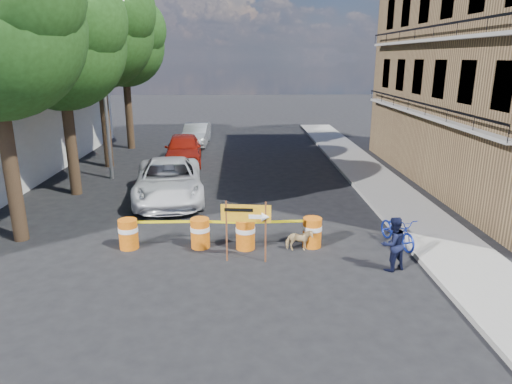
{
  "coord_description": "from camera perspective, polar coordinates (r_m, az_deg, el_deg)",
  "views": [
    {
      "loc": [
        0.11,
        -11.5,
        5.47
      ],
      "look_at": [
        0.57,
        2.62,
        1.3
      ],
      "focal_mm": 32.0,
      "sensor_mm": 36.0,
      "label": 1
    }
  ],
  "objects": [
    {
      "name": "tree_mid_a",
      "position": [
        19.74,
        -23.19,
        16.74
      ],
      "size": [
        5.25,
        5.0,
        8.68
      ],
      "color": "#332316",
      "rests_on": "ground"
    },
    {
      "name": "sedan_red",
      "position": [
        24.77,
        -9.07,
        5.35
      ],
      "size": [
        2.24,
        4.77,
        1.58
      ],
      "primitive_type": "imported",
      "rotation": [
        0.0,
        0.0,
        0.08
      ],
      "color": "#A41B0D",
      "rests_on": "ground"
    },
    {
      "name": "sidewalk_east",
      "position": [
        19.3,
        16.62,
        -0.49
      ],
      "size": [
        2.4,
        40.0,
        0.15
      ],
      "primitive_type": "cube",
      "color": "gray",
      "rests_on": "ground"
    },
    {
      "name": "streetlamp",
      "position": [
        21.88,
        -18.36,
        12.77
      ],
      "size": [
        1.25,
        0.18,
        8.0
      ],
      "color": "gray",
      "rests_on": "ground"
    },
    {
      "name": "dog",
      "position": [
        13.51,
        5.42,
        -6.0
      ],
      "size": [
        0.78,
        0.36,
        0.66
      ],
      "primitive_type": "imported",
      "rotation": [
        0.0,
        0.0,
        1.58
      ],
      "color": "tan",
      "rests_on": "ground"
    },
    {
      "name": "barrel_mid_right",
      "position": [
        13.54,
        -1.33,
        -5.22
      ],
      "size": [
        0.58,
        0.58,
        0.9
      ],
      "color": "#C55B0B",
      "rests_on": "ground"
    },
    {
      "name": "pedestrian",
      "position": [
        12.65,
        16.74,
        -6.23
      ],
      "size": [
        0.89,
        0.8,
        1.49
      ],
      "primitive_type": "imported",
      "rotation": [
        0.0,
        0.0,
        3.53
      ],
      "color": "black",
      "rests_on": "ground"
    },
    {
      "name": "barrel_mid_left",
      "position": [
        13.73,
        -6.99,
        -5.04
      ],
      "size": [
        0.58,
        0.58,
        0.9
      ],
      "color": "#C55B0B",
      "rests_on": "ground"
    },
    {
      "name": "barrel_far_left",
      "position": [
        14.08,
        -15.66,
        -5.0
      ],
      "size": [
        0.58,
        0.58,
        0.9
      ],
      "color": "#C55B0B",
      "rests_on": "ground"
    },
    {
      "name": "sedan_silver",
      "position": [
        29.92,
        -7.47,
        7.13
      ],
      "size": [
        1.65,
        4.28,
        1.39
      ],
      "primitive_type": "imported",
      "rotation": [
        0.0,
        0.0,
        -0.04
      ],
      "color": "#B0B3B8",
      "rests_on": "ground"
    },
    {
      "name": "bicycle",
      "position": [
        14.3,
        17.43,
        -3.07
      ],
      "size": [
        0.82,
        1.05,
        1.76
      ],
      "primitive_type": "imported",
      "rotation": [
        0.0,
        0.0,
        0.25
      ],
      "color": "navy",
      "rests_on": "ground"
    },
    {
      "name": "tree_mid_b",
      "position": [
        24.51,
        -19.08,
        18.51
      ],
      "size": [
        5.67,
        5.4,
        9.62
      ],
      "color": "#332316",
      "rests_on": "ground"
    },
    {
      "name": "barrel_far_right",
      "position": [
        13.79,
        7.03,
        -4.95
      ],
      "size": [
        0.58,
        0.58,
        0.9
      ],
      "color": "#C55B0B",
      "rests_on": "ground"
    },
    {
      "name": "detour_sign",
      "position": [
        12.4,
        -0.49,
        -3.3
      ],
      "size": [
        1.37,
        0.3,
        1.76
      ],
      "rotation": [
        0.0,
        0.0,
        -0.1
      ],
      "color": "#592D19",
      "rests_on": "ground"
    },
    {
      "name": "tree_far",
      "position": [
        29.33,
        -16.11,
        17.29
      ],
      "size": [
        5.04,
        4.8,
        8.84
      ],
      "color": "#332316",
      "rests_on": "ground"
    },
    {
      "name": "ground",
      "position": [
        12.74,
        -2.19,
        -9.0
      ],
      "size": [
        120.0,
        120.0,
        0.0
      ],
      "primitive_type": "plane",
      "color": "black",
      "rests_on": "ground"
    },
    {
      "name": "suv_white",
      "position": [
        18.47,
        -10.86,
        1.45
      ],
      "size": [
        3.32,
        5.93,
        1.57
      ],
      "primitive_type": "imported",
      "rotation": [
        0.0,
        0.0,
        0.13
      ],
      "color": "silver",
      "rests_on": "ground"
    }
  ]
}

